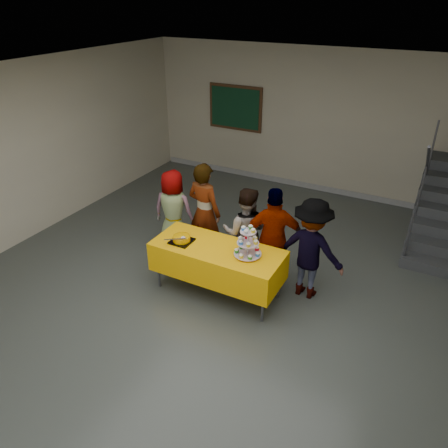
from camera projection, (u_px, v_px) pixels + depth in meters
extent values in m
plane|color=#4C514C|center=(208.00, 323.00, 5.88)|extent=(10.00, 10.00, 0.00)
cube|color=beige|center=(326.00, 124.00, 9.06)|extent=(8.00, 0.04, 3.00)
cube|color=silver|center=(203.00, 96.00, 4.46)|extent=(8.00, 10.00, 0.04)
cube|color=#999999|center=(319.00, 188.00, 9.73)|extent=(7.90, 0.03, 0.12)
cylinder|color=#595960|center=(158.00, 266.00, 6.43)|extent=(0.04, 0.04, 0.73)
cylinder|color=#595960|center=(263.00, 300.00, 5.74)|extent=(0.04, 0.04, 0.73)
cylinder|color=#595960|center=(180.00, 248.00, 6.88)|extent=(0.04, 0.04, 0.73)
cylinder|color=#595960|center=(279.00, 277.00, 6.19)|extent=(0.04, 0.04, 0.73)
cube|color=#595960|center=(217.00, 249.00, 6.13)|extent=(1.80, 0.70, 0.02)
cube|color=#FFAF05|center=(217.00, 261.00, 6.22)|extent=(1.88, 0.78, 0.44)
cylinder|color=silver|center=(248.00, 255.00, 5.94)|extent=(0.18, 0.18, 0.01)
cylinder|color=silver|center=(248.00, 242.00, 5.84)|extent=(0.02, 0.02, 0.42)
cylinder|color=silver|center=(248.00, 254.00, 5.92)|extent=(0.38, 0.38, 0.01)
cylinder|color=silver|center=(248.00, 243.00, 5.84)|extent=(0.30, 0.30, 0.01)
cylinder|color=silver|center=(248.00, 232.00, 5.76)|extent=(0.22, 0.22, 0.01)
cube|color=black|center=(182.00, 241.00, 6.26)|extent=(0.30, 0.30, 0.02)
cylinder|color=#EB9E00|center=(182.00, 238.00, 6.24)|extent=(0.25, 0.25, 0.07)
ellipsoid|color=#EB9E00|center=(181.00, 236.00, 6.22)|extent=(0.25, 0.25, 0.05)
ellipsoid|color=white|center=(183.00, 237.00, 6.17)|extent=(0.08, 0.08, 0.02)
cube|color=silver|center=(175.00, 239.00, 6.12)|extent=(0.30, 0.16, 0.04)
imported|color=#5C5C65|center=(174.00, 211.00, 7.25)|extent=(0.77, 0.58, 1.42)
imported|color=slate|center=(204.00, 212.00, 6.96)|extent=(0.66, 0.48, 1.66)
imported|color=slate|center=(245.00, 233.00, 6.59)|extent=(0.85, 0.75, 1.45)
imported|color=slate|center=(274.00, 238.00, 6.32)|extent=(0.99, 0.68, 1.56)
imported|color=slate|center=(311.00, 249.00, 6.11)|extent=(1.02, 0.63, 1.52)
cube|color=#424447|center=(444.00, 268.00, 6.86)|extent=(1.30, 0.30, 0.18)
cube|color=#424447|center=(446.00, 255.00, 7.05)|extent=(1.30, 0.30, 0.36)
cylinder|color=#595960|center=(407.00, 241.00, 6.90)|extent=(0.04, 0.04, 0.90)
cylinder|color=#595960|center=(421.00, 192.00, 7.27)|extent=(0.04, 0.04, 0.90)
cylinder|color=#595960|center=(433.00, 145.00, 7.71)|extent=(0.04, 0.04, 0.90)
cylinder|color=#595960|center=(427.00, 165.00, 7.09)|extent=(0.04, 1.85, 1.20)
cube|color=#472B16|center=(235.00, 108.00, 9.85)|extent=(1.30, 0.04, 1.00)
cube|color=#133D22|center=(235.00, 108.00, 9.83)|extent=(1.18, 0.02, 0.88)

